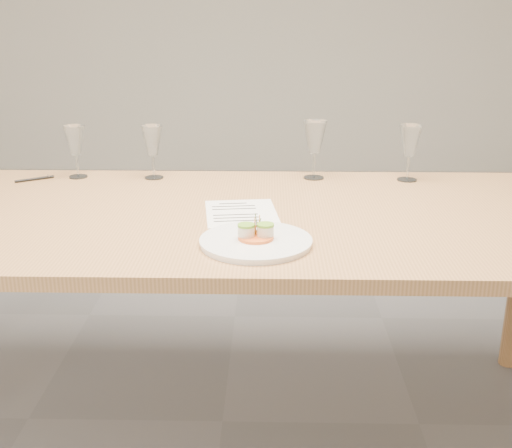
{
  "coord_description": "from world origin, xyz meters",
  "views": [
    {
      "loc": [
        0.16,
        -1.84,
        1.34
      ],
      "look_at": [
        0.12,
        -0.26,
        0.8
      ],
      "focal_mm": 45.0,
      "sensor_mm": 36.0,
      "label": 1
    }
  ],
  "objects_px": {
    "dining_table": "(219,233)",
    "dinner_plate": "(256,240)",
    "wine_glass_2": "(152,142)",
    "recipe_sheet": "(241,213)",
    "ballpoint_pen": "(35,179)",
    "wine_glass_1": "(75,141)",
    "wine_glass_3": "(315,138)",
    "wine_glass_4": "(410,142)"
  },
  "relations": [
    {
      "from": "dining_table",
      "to": "recipe_sheet",
      "type": "distance_m",
      "value": 0.1
    },
    {
      "from": "wine_glass_3",
      "to": "dinner_plate",
      "type": "bearing_deg",
      "value": -105.73
    },
    {
      "from": "ballpoint_pen",
      "to": "wine_glass_3",
      "type": "bearing_deg",
      "value": -30.26
    },
    {
      "from": "dinner_plate",
      "to": "wine_glass_3",
      "type": "xyz_separation_m",
      "value": [
        0.19,
        0.68,
        0.13
      ]
    },
    {
      "from": "wine_glass_2",
      "to": "wine_glass_4",
      "type": "relative_size",
      "value": 0.96
    },
    {
      "from": "wine_glass_1",
      "to": "wine_glass_2",
      "type": "height_order",
      "value": "wine_glass_2"
    },
    {
      "from": "wine_glass_1",
      "to": "wine_glass_4",
      "type": "distance_m",
      "value": 1.19
    },
    {
      "from": "ballpoint_pen",
      "to": "recipe_sheet",
      "type": "bearing_deg",
      "value": -59.1
    },
    {
      "from": "ballpoint_pen",
      "to": "dining_table",
      "type": "bearing_deg",
      "value": -60.5
    },
    {
      "from": "dinner_plate",
      "to": "ballpoint_pen",
      "type": "xyz_separation_m",
      "value": [
        -0.8,
        0.63,
        -0.01
      ]
    },
    {
      "from": "wine_glass_4",
      "to": "wine_glass_2",
      "type": "bearing_deg",
      "value": 179.38
    },
    {
      "from": "dinner_plate",
      "to": "dining_table",
      "type": "bearing_deg",
      "value": 113.27
    },
    {
      "from": "dining_table",
      "to": "wine_glass_1",
      "type": "height_order",
      "value": "wine_glass_1"
    },
    {
      "from": "ballpoint_pen",
      "to": "wine_glass_2",
      "type": "relative_size",
      "value": 0.63
    },
    {
      "from": "dining_table",
      "to": "wine_glass_4",
      "type": "distance_m",
      "value": 0.78
    },
    {
      "from": "ballpoint_pen",
      "to": "wine_glass_1",
      "type": "distance_m",
      "value": 0.2
    },
    {
      "from": "wine_glass_2",
      "to": "wine_glass_1",
      "type": "bearing_deg",
      "value": 178.89
    },
    {
      "from": "wine_glass_1",
      "to": "wine_glass_4",
      "type": "bearing_deg",
      "value": -0.73
    },
    {
      "from": "wine_glass_4",
      "to": "recipe_sheet",
      "type": "bearing_deg",
      "value": -145.45
    },
    {
      "from": "wine_glass_4",
      "to": "wine_glass_3",
      "type": "bearing_deg",
      "value": 176.32
    },
    {
      "from": "recipe_sheet",
      "to": "wine_glass_3",
      "type": "xyz_separation_m",
      "value": [
        0.24,
        0.42,
        0.15
      ]
    },
    {
      "from": "wine_glass_3",
      "to": "wine_glass_4",
      "type": "distance_m",
      "value": 0.33
    },
    {
      "from": "recipe_sheet",
      "to": "wine_glass_3",
      "type": "bearing_deg",
      "value": 52.52
    },
    {
      "from": "recipe_sheet",
      "to": "ballpoint_pen",
      "type": "height_order",
      "value": "ballpoint_pen"
    },
    {
      "from": "wine_glass_1",
      "to": "wine_glass_3",
      "type": "height_order",
      "value": "wine_glass_3"
    },
    {
      "from": "ballpoint_pen",
      "to": "wine_glass_1",
      "type": "height_order",
      "value": "wine_glass_1"
    },
    {
      "from": "recipe_sheet",
      "to": "wine_glass_4",
      "type": "distance_m",
      "value": 0.71
    },
    {
      "from": "wine_glass_3",
      "to": "recipe_sheet",
      "type": "bearing_deg",
      "value": -120.27
    },
    {
      "from": "dining_table",
      "to": "recipe_sheet",
      "type": "height_order",
      "value": "recipe_sheet"
    },
    {
      "from": "wine_glass_2",
      "to": "wine_glass_3",
      "type": "height_order",
      "value": "wine_glass_3"
    },
    {
      "from": "wine_glass_2",
      "to": "wine_glass_4",
      "type": "height_order",
      "value": "wine_glass_4"
    },
    {
      "from": "wine_glass_2",
      "to": "wine_glass_4",
      "type": "distance_m",
      "value": 0.91
    },
    {
      "from": "dinner_plate",
      "to": "wine_glass_2",
      "type": "bearing_deg",
      "value": 119.72
    },
    {
      "from": "ballpoint_pen",
      "to": "wine_glass_4",
      "type": "bearing_deg",
      "value": -31.94
    },
    {
      "from": "recipe_sheet",
      "to": "wine_glass_3",
      "type": "relative_size",
      "value": 1.4
    },
    {
      "from": "wine_glass_1",
      "to": "wine_glass_4",
      "type": "relative_size",
      "value": 0.95
    },
    {
      "from": "dining_table",
      "to": "wine_glass_4",
      "type": "height_order",
      "value": "wine_glass_4"
    },
    {
      "from": "ballpoint_pen",
      "to": "wine_glass_2",
      "type": "height_order",
      "value": "wine_glass_2"
    },
    {
      "from": "dining_table",
      "to": "ballpoint_pen",
      "type": "distance_m",
      "value": 0.77
    },
    {
      "from": "dining_table",
      "to": "recipe_sheet",
      "type": "relative_size",
      "value": 8.23
    },
    {
      "from": "wine_glass_2",
      "to": "recipe_sheet",
      "type": "bearing_deg",
      "value": -50.59
    },
    {
      "from": "dining_table",
      "to": "dinner_plate",
      "type": "height_order",
      "value": "dinner_plate"
    }
  ]
}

